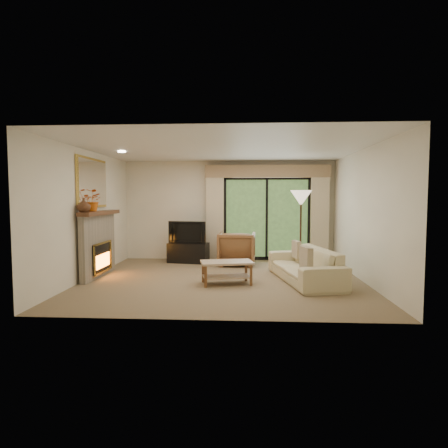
# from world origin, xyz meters

# --- Properties ---
(floor) EXTENTS (5.50, 5.50, 0.00)m
(floor) POSITION_xyz_m (0.00, 0.00, 0.00)
(floor) COLOR #7F694B
(floor) RESTS_ON ground
(ceiling) EXTENTS (5.50, 5.50, 0.00)m
(ceiling) POSITION_xyz_m (0.00, 0.00, 2.60)
(ceiling) COLOR silver
(ceiling) RESTS_ON ground
(wall_back) EXTENTS (5.00, 0.00, 5.00)m
(wall_back) POSITION_xyz_m (0.00, 2.50, 1.30)
(wall_back) COLOR beige
(wall_back) RESTS_ON ground
(wall_front) EXTENTS (5.00, 0.00, 5.00)m
(wall_front) POSITION_xyz_m (0.00, -2.50, 1.30)
(wall_front) COLOR beige
(wall_front) RESTS_ON ground
(wall_left) EXTENTS (0.00, 5.00, 5.00)m
(wall_left) POSITION_xyz_m (-2.75, 0.00, 1.30)
(wall_left) COLOR beige
(wall_left) RESTS_ON ground
(wall_right) EXTENTS (0.00, 5.00, 5.00)m
(wall_right) POSITION_xyz_m (2.75, 0.00, 1.30)
(wall_right) COLOR beige
(wall_right) RESTS_ON ground
(fireplace) EXTENTS (0.24, 1.70, 1.37)m
(fireplace) POSITION_xyz_m (-2.63, 0.20, 0.69)
(fireplace) COLOR gray
(fireplace) RESTS_ON floor
(mirror) EXTENTS (0.07, 1.45, 1.02)m
(mirror) POSITION_xyz_m (-2.71, 0.20, 1.95)
(mirror) COLOR gold
(mirror) RESTS_ON wall_left
(sliding_door) EXTENTS (2.26, 0.10, 2.16)m
(sliding_door) POSITION_xyz_m (1.00, 2.45, 1.10)
(sliding_door) COLOR black
(sliding_door) RESTS_ON floor
(curtain_left) EXTENTS (0.45, 0.18, 2.35)m
(curtain_left) POSITION_xyz_m (-0.35, 2.34, 1.20)
(curtain_left) COLOR #C8B591
(curtain_left) RESTS_ON floor
(curtain_right) EXTENTS (0.45, 0.18, 2.35)m
(curtain_right) POSITION_xyz_m (2.35, 2.34, 1.20)
(curtain_right) COLOR #C8B591
(curtain_right) RESTS_ON floor
(cornice) EXTENTS (3.20, 0.24, 0.32)m
(cornice) POSITION_xyz_m (1.00, 2.36, 2.32)
(cornice) COLOR #927352
(cornice) RESTS_ON wall_back
(media_console) EXTENTS (1.06, 0.61, 0.50)m
(media_console) POSITION_xyz_m (-1.00, 1.95, 0.25)
(media_console) COLOR black
(media_console) RESTS_ON floor
(tv) EXTENTS (0.97, 0.28, 0.56)m
(tv) POSITION_xyz_m (-1.00, 1.95, 0.78)
(tv) COLOR black
(tv) RESTS_ON media_console
(armchair) EXTENTS (0.92, 0.94, 0.81)m
(armchair) POSITION_xyz_m (0.24, 1.67, 0.41)
(armchair) COLOR brown
(armchair) RESTS_ON floor
(sofa) EXTENTS (1.29, 2.35, 0.65)m
(sofa) POSITION_xyz_m (1.61, -0.04, 0.32)
(sofa) COLOR #CABB8D
(sofa) RESTS_ON floor
(pillow_near) EXTENTS (0.19, 0.43, 0.42)m
(pillow_near) POSITION_xyz_m (1.53, -0.68, 0.55)
(pillow_near) COLOR brown
(pillow_near) RESTS_ON sofa
(pillow_far) EXTENTS (0.16, 0.37, 0.36)m
(pillow_far) POSITION_xyz_m (1.53, 0.61, 0.54)
(pillow_far) COLOR brown
(pillow_far) RESTS_ON sofa
(coffee_table) EXTENTS (1.06, 0.73, 0.44)m
(coffee_table) POSITION_xyz_m (0.09, -0.37, 0.22)
(coffee_table) COLOR tan
(coffee_table) RESTS_ON floor
(floor_lamp) EXTENTS (0.60, 0.60, 1.81)m
(floor_lamp) POSITION_xyz_m (1.71, 1.23, 0.91)
(floor_lamp) COLOR beige
(floor_lamp) RESTS_ON floor
(vase) EXTENTS (0.30, 0.30, 0.27)m
(vase) POSITION_xyz_m (-2.61, -0.50, 1.50)
(vase) COLOR #4A2B19
(vase) RESTS_ON fireplace
(branches) EXTENTS (0.46, 0.42, 0.44)m
(branches) POSITION_xyz_m (-2.61, -0.07, 1.59)
(branches) COLOR #CE5B12
(branches) RESTS_ON fireplace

